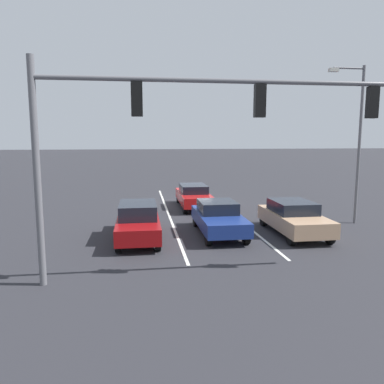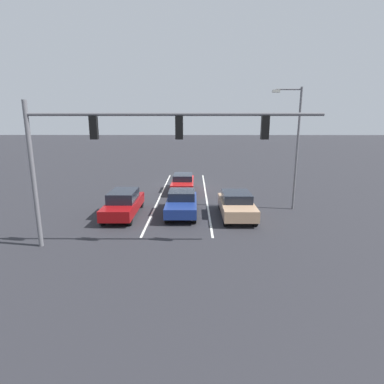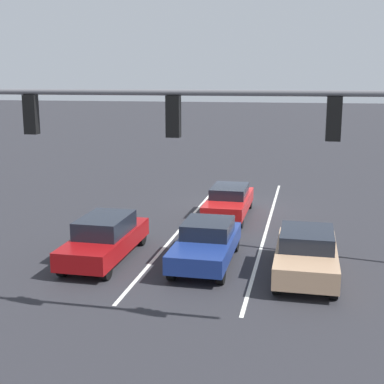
% 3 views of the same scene
% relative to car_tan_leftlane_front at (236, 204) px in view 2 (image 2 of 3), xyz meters
% --- Properties ---
extents(ground_plane, '(240.00, 240.00, 0.00)m').
position_rel_car_tan_leftlane_front_xyz_m(ground_plane, '(3.37, -8.53, -0.74)').
color(ground_plane, '#28282D').
extents(lane_stripe_left_divider, '(0.12, 18.06, 0.01)m').
position_rel_car_tan_leftlane_front_xyz_m(lane_stripe_left_divider, '(1.61, -5.50, -0.74)').
color(lane_stripe_left_divider, silver).
rests_on(lane_stripe_left_divider, ground_plane).
extents(lane_stripe_center_divider, '(0.12, 18.06, 0.01)m').
position_rel_car_tan_leftlane_front_xyz_m(lane_stripe_center_divider, '(5.13, -5.50, -0.74)').
color(lane_stripe_center_divider, silver).
rests_on(lane_stripe_center_divider, ground_plane).
extents(car_tan_leftlane_front, '(1.87, 4.44, 1.44)m').
position_rel_car_tan_leftlane_front_xyz_m(car_tan_leftlane_front, '(0.00, 0.00, 0.00)').
color(car_tan_leftlane_front, tan).
rests_on(car_tan_leftlane_front, ground_plane).
extents(car_maroon_rightlane_front, '(1.71, 4.74, 1.52)m').
position_rel_car_tan_leftlane_front_xyz_m(car_maroon_rightlane_front, '(6.78, -0.13, 0.03)').
color(car_maroon_rightlane_front, maroon).
rests_on(car_maroon_rightlane_front, ground_plane).
extents(car_navy_midlane_front, '(1.80, 4.46, 1.43)m').
position_rel_car_tan_leftlane_front_xyz_m(car_navy_midlane_front, '(3.28, -0.43, -0.00)').
color(car_navy_midlane_front, navy).
rests_on(car_navy_midlane_front, ground_plane).
extents(car_red_midlane_second, '(1.74, 4.71, 1.38)m').
position_rel_car_tan_leftlane_front_xyz_m(car_red_midlane_second, '(3.46, -6.88, -0.01)').
color(car_red_midlane_second, red).
rests_on(car_red_midlane_second, ground_plane).
extents(traffic_signal_gantry, '(12.39, 0.37, 6.40)m').
position_rel_car_tan_leftlane_front_xyz_m(traffic_signal_gantry, '(5.32, 4.52, 4.01)').
color(traffic_signal_gantry, slate).
rests_on(traffic_signal_gantry, ground_plane).
extents(street_lamp_left_shoulder, '(1.82, 0.24, 7.59)m').
position_rel_car_tan_leftlane_front_xyz_m(street_lamp_left_shoulder, '(-3.70, -1.59, 3.64)').
color(street_lamp_left_shoulder, slate).
rests_on(street_lamp_left_shoulder, ground_plane).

